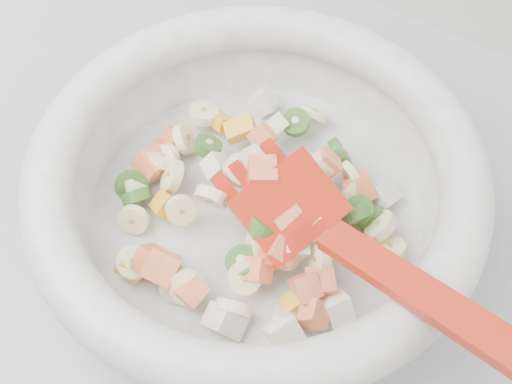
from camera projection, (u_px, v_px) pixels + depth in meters
The scene contains 2 objects.
counter at pixel (265, 372), 0.93m from camera, with size 2.00×0.60×0.90m, color #9E9FA4.
mixing_bowl at pixel (257, 188), 0.50m from camera, with size 0.47×0.35×0.16m.
Camera 1 is at (0.15, 1.19, 1.36)m, focal length 45.00 mm.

